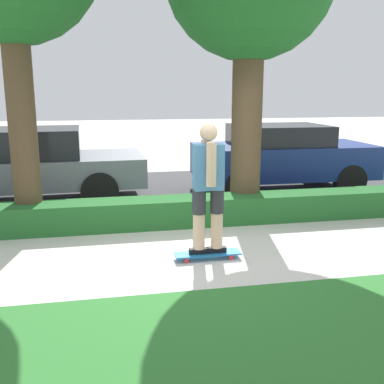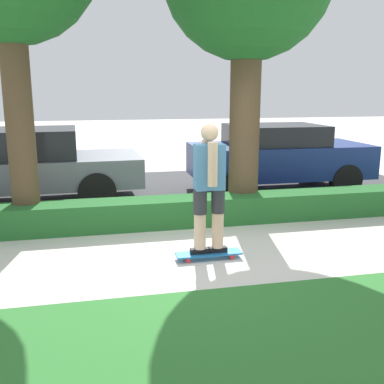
{
  "view_description": "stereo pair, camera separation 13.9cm",
  "coord_description": "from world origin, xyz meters",
  "px_view_note": "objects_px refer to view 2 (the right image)",
  "views": [
    {
      "loc": [
        -1.16,
        -5.63,
        2.22
      ],
      "look_at": [
        0.06,
        0.6,
        0.79
      ],
      "focal_mm": 42.0,
      "sensor_mm": 36.0,
      "label": 1
    },
    {
      "loc": [
        -1.3,
        -5.6,
        2.22
      ],
      "look_at": [
        0.06,
        0.6,
        0.79
      ],
      "focal_mm": 42.0,
      "sensor_mm": 36.0,
      "label": 2
    }
  ],
  "objects_px": {
    "parked_car_front": "(20,164)",
    "parked_car_middle": "(278,156)",
    "skateboard": "(209,254)",
    "skater_person": "(209,186)"
  },
  "relations": [
    {
      "from": "parked_car_front",
      "to": "skateboard",
      "type": "bearing_deg",
      "value": -54.73
    },
    {
      "from": "parked_car_front",
      "to": "skater_person",
      "type": "bearing_deg",
      "value": -54.73
    },
    {
      "from": "parked_car_middle",
      "to": "skateboard",
      "type": "bearing_deg",
      "value": -123.42
    },
    {
      "from": "parked_car_middle",
      "to": "parked_car_front",
      "type": "bearing_deg",
      "value": -179.04
    },
    {
      "from": "parked_car_front",
      "to": "parked_car_middle",
      "type": "bearing_deg",
      "value": -1.86
    },
    {
      "from": "skater_person",
      "to": "parked_car_middle",
      "type": "xyz_separation_m",
      "value": [
        2.59,
        3.83,
        -0.22
      ]
    },
    {
      "from": "parked_car_front",
      "to": "parked_car_middle",
      "type": "xyz_separation_m",
      "value": [
        5.49,
        0.03,
        0.0
      ]
    },
    {
      "from": "skater_person",
      "to": "parked_car_front",
      "type": "relative_size",
      "value": 0.37
    },
    {
      "from": "parked_car_front",
      "to": "parked_car_middle",
      "type": "distance_m",
      "value": 5.49
    },
    {
      "from": "skateboard",
      "to": "skater_person",
      "type": "height_order",
      "value": "skater_person"
    }
  ]
}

